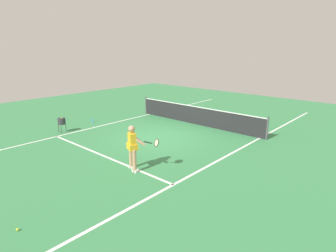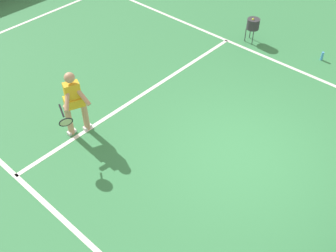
% 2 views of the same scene
% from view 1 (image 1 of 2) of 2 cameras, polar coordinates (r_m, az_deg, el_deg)
% --- Properties ---
extents(ground_plane, '(28.29, 28.29, 0.00)m').
position_cam_1_polar(ground_plane, '(12.89, -2.10, -2.28)').
color(ground_plane, '#38844C').
extents(service_line_marking, '(7.09, 0.10, 0.01)m').
position_cam_1_polar(service_line_marking, '(11.04, -13.06, -5.82)').
color(service_line_marking, white).
rests_on(service_line_marking, ground).
extents(sideline_left_marking, '(0.10, 19.76, 0.01)m').
position_cam_1_polar(sideline_left_marking, '(15.46, -11.62, 0.48)').
color(sideline_left_marking, white).
rests_on(sideline_left_marking, ground).
extents(sideline_right_marking, '(0.10, 19.76, 0.01)m').
position_cam_1_polar(sideline_right_marking, '(10.88, 11.58, -6.06)').
color(sideline_right_marking, white).
rests_on(sideline_right_marking, ground).
extents(court_net, '(7.77, 0.08, 1.05)m').
position_cam_1_polar(court_net, '(14.96, 5.80, 2.15)').
color(court_net, '#4C4C51').
rests_on(court_net, ground).
extents(tennis_player, '(1.01, 0.85, 1.55)m').
position_cam_1_polar(tennis_player, '(9.31, -7.05, -4.06)').
color(tennis_player, tan).
rests_on(tennis_player, ground).
extents(tennis_ball_near, '(0.07, 0.07, 0.07)m').
position_cam_1_polar(tennis_ball_near, '(7.53, -28.13, -17.98)').
color(tennis_ball_near, '#D1E533').
rests_on(tennis_ball_near, ground).
extents(ball_hopper, '(0.36, 0.36, 0.74)m').
position_cam_1_polar(ball_hopper, '(14.44, -20.72, 0.91)').
color(ball_hopper, '#333338').
rests_on(ball_hopper, ground).
extents(water_bottle, '(0.07, 0.07, 0.24)m').
position_cam_1_polar(water_bottle, '(15.89, -14.97, 1.11)').
color(water_bottle, '#4C9EE5').
rests_on(water_bottle, ground).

